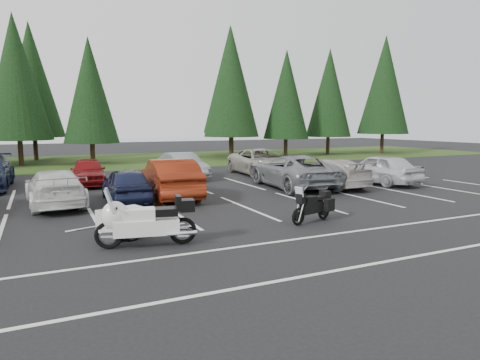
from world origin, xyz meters
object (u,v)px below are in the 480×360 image
car_near_5 (170,178)px  car_far_4 (261,162)px  touring_motorcycle (146,217)px  cargo_trailer (123,223)px  car_near_4 (126,185)px  car_near_3 (55,188)px  car_far_2 (88,172)px  car_near_8 (379,169)px  adventure_motorcycle (312,203)px  car_near_7 (328,173)px  car_near_6 (293,171)px  car_far_3 (183,166)px

car_near_5 → car_far_4: bearing=-139.3°
touring_motorcycle → cargo_trailer: 1.26m
car_near_4 → car_near_3: bearing=-3.0°
car_near_5 → touring_motorcycle: (-2.59, -6.85, -0.05)m
car_near_3 → car_near_4: bearing=171.4°
car_near_3 → car_far_2: (1.76, 5.33, -0.00)m
car_near_8 → adventure_motorcycle: 10.18m
car_far_2 → car_near_8: bearing=-17.6°
car_near_7 → adventure_motorcycle: (-5.21, -6.10, -0.09)m
touring_motorcycle → adventure_motorcycle: bearing=16.1°
car_near_7 → car_far_2: 12.19m
car_far_2 → cargo_trailer: bearing=-85.6°
car_near_5 → adventure_motorcycle: size_ratio=2.49×
adventure_motorcycle → car_near_5: bearing=97.1°
car_near_7 → car_far_4: bearing=-84.8°
car_near_6 → car_near_7: 1.79m
car_near_6 → car_far_3: car_near_6 is taller
touring_motorcycle → adventure_motorcycle: (5.40, 0.46, -0.17)m
car_near_8 → car_near_6: bearing=-14.0°
car_near_4 → car_near_6: 8.18m
car_near_5 → car_far_2: bearing=-59.2°
car_far_2 → car_far_3: 5.23m
car_near_4 → touring_motorcycle: 6.75m
car_near_8 → cargo_trailer: 15.03m
car_near_4 → car_near_6: (8.17, 0.41, 0.12)m
adventure_motorcycle → car_far_2: bearing=98.6°
car_near_3 → car_near_4: 2.66m
cargo_trailer → car_near_4: bearing=60.4°
car_near_5 → adventure_motorcycle: (2.81, -6.39, -0.22)m
car_near_4 → car_near_7: size_ratio=0.83×
car_far_3 → car_near_5: bearing=-117.2°
car_near_5 → car_far_4: 9.11m
car_near_4 → car_far_4: 10.72m
car_far_3 → adventure_motorcycle: size_ratio=2.19×
car_near_5 → car_near_3: bearing=2.8°
car_near_3 → car_near_7: size_ratio=0.98×
car_near_3 → car_far_4: (11.80, 5.36, 0.10)m
car_far_3 → car_far_4: car_far_4 is taller
car_near_5 → touring_motorcycle: bearing=73.2°
car_near_4 → car_near_7: bearing=-178.9°
car_near_3 → car_far_4: bearing=-159.1°
car_far_3 → car_far_4: size_ratio=0.77×
car_far_3 → cargo_trailer: size_ratio=2.50×
car_far_2 → cargo_trailer: (-0.23, -11.13, -0.29)m
car_far_3 → adventure_motorcycle: 12.34m
car_near_7 → car_far_4: (-0.72, 5.74, 0.09)m
car_near_6 → cargo_trailer: size_ratio=3.29×
car_far_2 → touring_motorcycle: touring_motorcycle is taller
car_near_3 → car_near_5: car_near_5 is taller
car_near_3 → car_near_8: 15.64m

